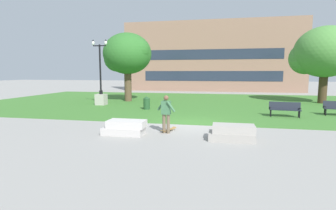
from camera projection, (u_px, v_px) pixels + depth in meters
ground_plane at (190, 125)px, 13.65m from camera, size 140.00×140.00×0.00m
grass_lawn at (204, 103)px, 23.36m from camera, size 40.00×20.00×0.02m
concrete_block_center at (125, 128)px, 11.54m from camera, size 1.88×0.90×0.64m
concrete_block_left at (232, 133)px, 10.54m from camera, size 1.81×0.90×0.64m
person_skateboarder at (166, 112)px, 11.72m from camera, size 0.93×0.51×1.71m
skateboard at (169, 130)px, 12.16m from camera, size 0.61×1.01×0.14m
park_bench_near_right at (285, 108)px, 15.99m from camera, size 1.84×0.71×0.90m
lamp_post_right at (101, 92)px, 21.79m from camera, size 1.32×0.80×5.36m
tree_far_left at (324, 53)px, 22.63m from camera, size 5.42×5.16×6.66m
tree_near_right at (127, 54)px, 24.27m from camera, size 4.68×4.45×6.32m
trash_bin at (147, 103)px, 19.22m from camera, size 0.49×0.49×0.96m
building_facade_distant at (211, 56)px, 36.84m from camera, size 25.40×1.03×9.95m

